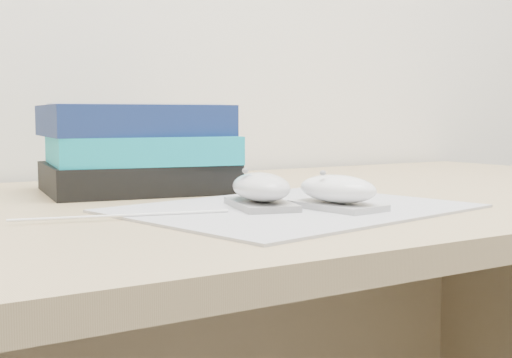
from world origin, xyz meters
TOP-DOWN VIEW (x-y plane):
  - desk at (0.00, 1.64)m, footprint 1.60×0.80m
  - mousepad at (-0.05, 1.44)m, footprint 0.44×0.37m
  - mouse_rear at (-0.09, 1.45)m, footprint 0.09×0.13m
  - mouse_front at (-0.02, 1.40)m, footprint 0.07×0.12m
  - usb_cable at (-0.26, 1.47)m, footprint 0.23×0.06m
  - book_stack at (-0.13, 1.73)m, footprint 0.30×0.25m
  - pouch at (-0.15, 1.73)m, footprint 0.15×0.12m

SIDE VIEW (x-z plane):
  - desk at x=0.00m, z-range 0.13..0.86m
  - mousepad at x=-0.05m, z-range 0.73..0.73m
  - usb_cable at x=-0.26m, z-range 0.73..0.74m
  - mouse_front at x=-0.02m, z-range 0.73..0.78m
  - mouse_rear at x=-0.09m, z-range 0.73..0.78m
  - pouch at x=-0.15m, z-range 0.73..0.85m
  - book_stack at x=-0.13m, z-range 0.73..0.86m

